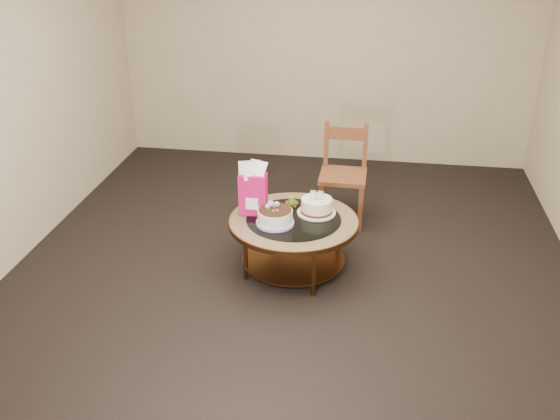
% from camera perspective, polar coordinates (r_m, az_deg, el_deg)
% --- Properties ---
extents(ground, '(5.00, 5.00, 0.00)m').
position_cam_1_polar(ground, '(5.06, 1.21, -5.42)').
color(ground, black).
rests_on(ground, ground).
extents(room_walls, '(4.52, 5.02, 2.61)m').
position_cam_1_polar(room_walls, '(4.45, 1.39, 11.73)').
color(room_walls, '#BAAB8C').
rests_on(room_walls, ground).
extents(coffee_table, '(1.02, 1.02, 0.46)m').
position_cam_1_polar(coffee_table, '(4.88, 1.25, -1.64)').
color(coffee_table, brown).
rests_on(coffee_table, ground).
extents(decorated_cake, '(0.29, 0.29, 0.17)m').
position_cam_1_polar(decorated_cake, '(4.73, -0.46, -0.68)').
color(decorated_cake, '#B298D7').
rests_on(decorated_cake, coffee_table).
extents(cream_cake, '(0.31, 0.31, 0.19)m').
position_cam_1_polar(cream_cake, '(4.91, 3.37, 0.35)').
color(cream_cake, white).
rests_on(cream_cake, coffee_table).
extents(gift_bag, '(0.22, 0.16, 0.43)m').
position_cam_1_polar(gift_bag, '(4.84, -2.49, 1.98)').
color(gift_bag, '#DD1464').
rests_on(gift_bag, coffee_table).
extents(pillar_candle, '(0.11, 0.11, 0.08)m').
position_cam_1_polar(pillar_candle, '(5.06, 1.08, 0.78)').
color(pillar_candle, '#EFCD62').
rests_on(pillar_candle, coffee_table).
extents(dining_chair, '(0.42, 0.42, 0.90)m').
position_cam_1_polar(dining_chair, '(5.69, 5.82, 3.34)').
color(dining_chair, brown).
rests_on(dining_chair, ground).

